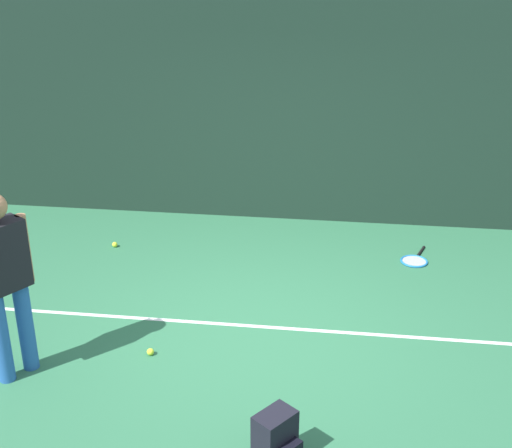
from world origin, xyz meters
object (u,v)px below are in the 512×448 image
tennis_player (4,276)px  tennis_ball_near_player (150,352)px  backpack (276,441)px  tennis_racket (415,260)px  tennis_ball_by_fence (115,245)px

tennis_player → tennis_ball_near_player: (1.07, 0.43, -0.93)m
backpack → tennis_ball_near_player: 1.81m
tennis_player → backpack: size_ratio=3.86×
backpack → tennis_player: bearing=108.7°
tennis_racket → backpack: (-1.29, -3.56, 0.20)m
tennis_racket → tennis_ball_near_player: (-2.59, -2.31, 0.02)m
tennis_player → backpack: (2.37, -0.82, -0.76)m
tennis_player → backpack: 2.62m
tennis_player → tennis_ball_near_player: 1.49m
tennis_player → tennis_racket: 4.67m
tennis_player → tennis_racket: tennis_player is taller
tennis_racket → backpack: 3.79m
backpack → tennis_ball_by_fence: bearing=72.2°
tennis_player → tennis_ball_by_fence: (-0.00, 2.66, -0.93)m
tennis_player → tennis_ball_near_player: size_ratio=25.76×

